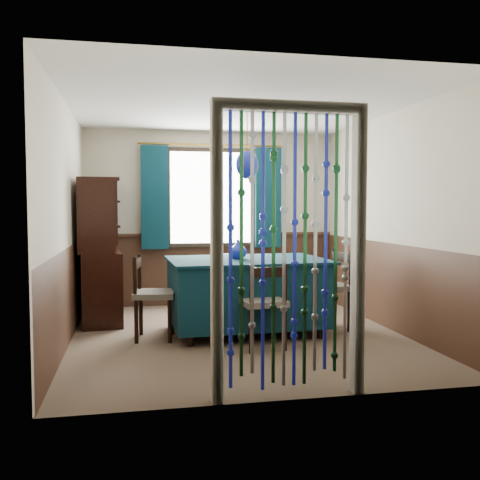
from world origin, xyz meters
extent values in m
plane|color=brown|center=(0.00, 0.00, 0.00)|extent=(4.00, 4.00, 0.00)
plane|color=silver|center=(0.00, 0.00, 2.50)|extent=(4.00, 4.00, 0.00)
plane|color=beige|center=(0.00, 2.00, 1.25)|extent=(3.60, 0.00, 3.60)
plane|color=beige|center=(0.00, -2.00, 1.25)|extent=(3.60, 0.00, 3.60)
plane|color=beige|center=(-1.80, 0.00, 1.25)|extent=(0.00, 4.00, 4.00)
plane|color=beige|center=(1.80, 0.00, 1.25)|extent=(0.00, 4.00, 4.00)
plane|color=#3B2316|center=(0.00, 1.99, 0.50)|extent=(3.60, 0.00, 3.60)
plane|color=#3B2316|center=(0.00, -1.99, 0.50)|extent=(3.60, 0.00, 3.60)
plane|color=#3B2316|center=(-1.79, 0.00, 0.50)|extent=(0.00, 4.00, 4.00)
plane|color=#3B2316|center=(1.79, 0.00, 0.50)|extent=(0.00, 4.00, 4.00)
cube|color=black|center=(0.00, 1.95, 1.55)|extent=(1.32, 0.12, 1.42)
cube|color=#0A2A37|center=(0.12, 0.12, 0.46)|extent=(1.71, 1.19, 0.69)
cube|color=#0A2A37|center=(0.12, 0.12, 0.82)|extent=(1.77, 1.25, 0.03)
cylinder|color=black|center=(-0.57, -0.34, 0.07)|extent=(0.07, 0.07, 0.14)
cylinder|color=black|center=(0.85, -0.29, 0.07)|extent=(0.07, 0.07, 0.14)
cylinder|color=black|center=(-0.60, 0.54, 0.07)|extent=(0.07, 0.07, 0.14)
cylinder|color=black|center=(0.82, 0.59, 0.07)|extent=(0.07, 0.07, 0.14)
cylinder|color=black|center=(-0.02, -0.73, 0.22)|extent=(0.04, 0.04, 0.44)
cylinder|color=black|center=(0.33, -0.70, 0.22)|extent=(0.04, 0.04, 0.44)
cylinder|color=black|center=(-0.05, -0.40, 0.22)|extent=(0.04, 0.04, 0.44)
cylinder|color=black|center=(0.30, -0.37, 0.22)|extent=(0.04, 0.04, 0.44)
cube|color=#5B5549|center=(0.14, -0.55, 0.47)|extent=(0.46, 0.44, 0.06)
cube|color=black|center=(0.15, -0.73, 0.79)|extent=(0.37, 0.07, 0.10)
cylinder|color=black|center=(-0.02, -0.74, 0.65)|extent=(0.04, 0.04, 0.43)
cylinder|color=black|center=(0.33, -0.71, 0.65)|extent=(0.04, 0.04, 0.43)
cylinder|color=black|center=(0.25, 1.01, 0.21)|extent=(0.04, 0.04, 0.43)
cylinder|color=black|center=(-0.09, 0.97, 0.21)|extent=(0.04, 0.04, 0.43)
cylinder|color=black|center=(0.28, 0.69, 0.21)|extent=(0.04, 0.04, 0.43)
cylinder|color=black|center=(-0.05, 0.65, 0.21)|extent=(0.04, 0.04, 0.43)
cube|color=#5B5549|center=(0.10, 0.83, 0.46)|extent=(0.46, 0.44, 0.06)
cube|color=black|center=(0.08, 1.00, 0.77)|extent=(0.36, 0.08, 0.10)
cylinder|color=black|center=(0.25, 1.02, 0.64)|extent=(0.04, 0.04, 0.42)
cylinder|color=black|center=(-0.09, 0.98, 0.64)|extent=(0.04, 0.04, 0.42)
cylinder|color=black|center=(-1.05, 0.25, 0.23)|extent=(0.04, 0.04, 0.46)
cylinder|color=black|center=(-1.10, -0.11, 0.23)|extent=(0.04, 0.04, 0.46)
cylinder|color=black|center=(-0.71, 0.20, 0.23)|extent=(0.04, 0.04, 0.46)
cylinder|color=black|center=(-0.76, -0.16, 0.23)|extent=(0.04, 0.04, 0.46)
cube|color=#5B5549|center=(-0.91, 0.04, 0.49)|extent=(0.48, 0.50, 0.06)
cube|color=black|center=(-1.09, 0.07, 0.82)|extent=(0.09, 0.39, 0.10)
cylinder|color=black|center=(-1.06, 0.25, 0.68)|extent=(0.04, 0.04, 0.45)
cylinder|color=black|center=(-1.11, -0.11, 0.68)|extent=(0.04, 0.04, 0.45)
cylinder|color=black|center=(1.28, -0.05, 0.23)|extent=(0.05, 0.05, 0.46)
cylinder|color=black|center=(1.22, 0.32, 0.23)|extent=(0.05, 0.05, 0.46)
cylinder|color=black|center=(0.93, -0.11, 0.23)|extent=(0.05, 0.05, 0.46)
cylinder|color=black|center=(0.87, 0.26, 0.23)|extent=(0.05, 0.05, 0.46)
cube|color=#5B5549|center=(1.07, 0.10, 0.49)|extent=(0.50, 0.52, 0.06)
cube|color=black|center=(1.26, 0.14, 0.83)|extent=(0.10, 0.39, 0.10)
cylinder|color=black|center=(1.29, -0.05, 0.69)|extent=(0.04, 0.04, 0.45)
cylinder|color=black|center=(1.23, 0.32, 0.69)|extent=(0.04, 0.04, 0.45)
cube|color=black|center=(-1.54, 1.20, 0.44)|extent=(0.59, 1.38, 0.88)
cube|color=black|center=(-1.54, 0.56, 1.32)|extent=(0.42, 0.09, 0.88)
cube|color=black|center=(-1.54, 1.84, 1.32)|extent=(0.42, 0.09, 0.88)
cube|color=black|center=(-1.54, 1.20, 1.74)|extent=(0.54, 1.38, 0.04)
cube|color=black|center=(-1.75, 1.20, 1.32)|extent=(0.16, 1.32, 0.88)
cube|color=black|center=(-1.51, 1.20, 1.19)|extent=(0.48, 1.29, 0.02)
cube|color=black|center=(-1.51, 1.20, 1.48)|extent=(0.48, 1.29, 0.02)
cylinder|color=olive|center=(0.12, 0.12, 2.19)|extent=(0.01, 0.01, 0.62)
ellipsoid|color=navy|center=(0.12, 0.12, 1.88)|extent=(0.25, 0.25, 0.31)
cylinder|color=olive|center=(0.12, 0.12, 2.04)|extent=(0.08, 0.08, 0.03)
imported|color=navy|center=(0.03, 0.16, 0.93)|extent=(0.21, 0.21, 0.19)
imported|color=beige|center=(-1.49, 0.95, 1.23)|extent=(0.29, 0.29, 0.05)
imported|color=beige|center=(-1.49, 1.53, 0.96)|extent=(0.18, 0.18, 0.17)
camera|label=1|loc=(-1.13, -5.70, 1.42)|focal=40.00mm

